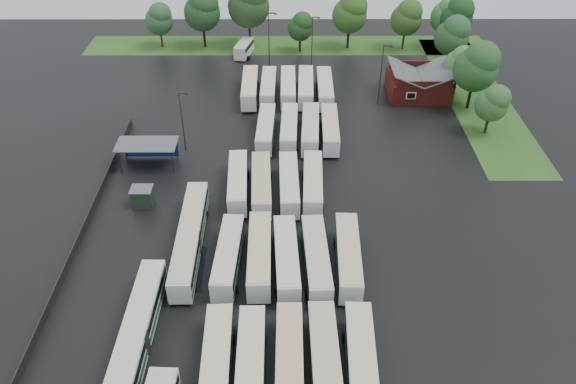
{
  "coord_description": "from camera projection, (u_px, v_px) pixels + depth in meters",
  "views": [
    {
      "loc": [
        1.86,
        -43.3,
        43.71
      ],
      "look_at": [
        2.0,
        12.0,
        2.5
      ],
      "focal_mm": 35.0,
      "sensor_mm": 36.0,
      "label": 1
    }
  ],
  "objects": [
    {
      "name": "ground",
      "position": [
        270.0,
        276.0,
        60.84
      ],
      "size": [
        160.0,
        160.0,
        0.0
      ],
      "primitive_type": "plane",
      "color": "black",
      "rests_on": "ground"
    },
    {
      "name": "brick_building",
      "position": [
        419.0,
        85.0,
        94.06
      ],
      "size": [
        10.07,
        8.6,
        5.39
      ],
      "color": "maroon",
      "rests_on": "ground"
    },
    {
      "name": "wash_shed",
      "position": [
        148.0,
        146.0,
        76.68
      ],
      "size": [
        8.2,
        4.2,
        3.58
      ],
      "color": "#2D2D30",
      "rests_on": "ground"
    },
    {
      "name": "utility_hut",
      "position": [
        143.0,
        197.0,
        70.12
      ],
      "size": [
        2.7,
        2.2,
        2.62
      ],
      "color": "black",
      "rests_on": "ground"
    },
    {
      "name": "grass_strip_north",
      "position": [
        287.0,
        45.0,
        112.8
      ],
      "size": [
        80.0,
        10.0,
        0.01
      ],
      "primitive_type": "cube",
      "color": "#2A591B",
      "rests_on": "ground"
    },
    {
      "name": "grass_strip_east",
      "position": [
        476.0,
        95.0,
        95.22
      ],
      "size": [
        10.0,
        50.0,
        0.01
      ],
      "primitive_type": "cube",
      "color": "#2A591B",
      "rests_on": "ground"
    },
    {
      "name": "west_fence",
      "position": [
        85.0,
        225.0,
        66.85
      ],
      "size": [
        0.1,
        50.0,
        1.2
      ],
      "primitive_type": "cube",
      "color": "#2D2D30",
      "rests_on": "ground"
    },
    {
      "name": "bus_r1c0",
      "position": [
        217.0,
        364.0,
        49.67
      ],
      "size": [
        2.85,
        11.8,
        3.26
      ],
      "rotation": [
        0.0,
        0.0,
        0.03
      ],
      "color": "silver",
      "rests_on": "ground"
    },
    {
      "name": "bus_r1c1",
      "position": [
        251.0,
        365.0,
        49.58
      ],
      "size": [
        2.63,
        11.64,
        3.23
      ],
      "rotation": [
        0.0,
        0.0,
        0.01
      ],
      "color": "silver",
      "rests_on": "ground"
    },
    {
      "name": "bus_r1c2",
      "position": [
        289.0,
        362.0,
        49.91
      ],
      "size": [
        2.52,
        11.58,
        3.22
      ],
      "rotation": [
        0.0,
        0.0,
        -0.0
      ],
      "color": "silver",
      "rests_on": "ground"
    },
    {
      "name": "bus_r1c3",
      "position": [
        325.0,
        362.0,
        49.81
      ],
      "size": [
        2.75,
        11.94,
        3.31
      ],
      "rotation": [
        0.0,
        0.0,
        0.02
      ],
      "color": "silver",
      "rests_on": "ground"
    },
    {
      "name": "bus_r1c4",
      "position": [
        361.0,
        362.0,
        49.82
      ],
      "size": [
        3.01,
        11.9,
        3.29
      ],
      "rotation": [
        0.0,
        0.0,
        -0.04
      ],
      "color": "silver",
      "rests_on": "ground"
    },
    {
      "name": "bus_r2c0",
      "position": [
        228.0,
        256.0,
        60.92
      ],
      "size": [
        2.9,
        11.4,
        3.15
      ],
      "rotation": [
        0.0,
        0.0,
        -0.05
      ],
      "color": "silver",
      "rests_on": "ground"
    },
    {
      "name": "bus_r2c1",
      "position": [
        260.0,
        255.0,
        60.98
      ],
      "size": [
        2.7,
        11.77,
        3.26
      ],
      "rotation": [
        0.0,
        0.0,
        0.02
      ],
      "color": "silver",
      "rests_on": "ground"
    },
    {
      "name": "bus_r2c2",
      "position": [
        287.0,
        258.0,
        60.54
      ],
      "size": [
        3.02,
        11.68,
        3.22
      ],
      "rotation": [
        0.0,
        0.0,
        0.05
      ],
      "color": "silver",
      "rests_on": "ground"
    },
    {
      "name": "bus_r2c3",
      "position": [
        316.0,
        259.0,
        60.46
      ],
      "size": [
        3.02,
        11.87,
        3.28
      ],
      "rotation": [
        0.0,
        0.0,
        0.05
      ],
      "color": "silver",
      "rests_on": "ground"
    },
    {
      "name": "bus_r2c4",
      "position": [
        348.0,
        256.0,
        60.79
      ],
      "size": [
        2.9,
        11.79,
        3.26
      ],
      "rotation": [
        0.0,
        0.0,
        -0.04
      ],
      "color": "silver",
      "rests_on": "ground"
    },
    {
      "name": "bus_r3c0",
      "position": [
        238.0,
        182.0,
        71.93
      ],
      "size": [
        2.99,
        11.48,
        3.17
      ],
      "rotation": [
        0.0,
        0.0,
        0.05
      ],
      "color": "silver",
      "rests_on": "ground"
    },
    {
      "name": "bus_r3c1",
      "position": [
        261.0,
        184.0,
        71.52
      ],
      "size": [
        2.94,
        11.57,
        3.19
      ],
      "rotation": [
        0.0,
        0.0,
        0.04
      ],
      "color": "silver",
      "rests_on": "ground"
    },
    {
      "name": "bus_r3c2",
      "position": [
        289.0,
        184.0,
        71.62
      ],
      "size": [
        2.68,
        11.42,
        3.16
      ],
      "rotation": [
        0.0,
        0.0,
        0.02
      ],
      "color": "silver",
      "rests_on": "ground"
    },
    {
      "name": "bus_r3c3",
      "position": [
        313.0,
        183.0,
        71.74
      ],
      "size": [
        2.85,
        11.54,
        3.19
      ],
      "rotation": [
        0.0,
        0.0,
        -0.04
      ],
      "color": "silver",
      "rests_on": "ground"
    },
    {
      "name": "bus_r4c1",
      "position": [
        266.0,
        129.0,
        82.77
      ],
      "size": [
        2.78,
        11.33,
        3.13
      ],
      "rotation": [
        0.0,
        0.0,
        -0.03
      ],
      "color": "silver",
      "rests_on": "ground"
    },
    {
      "name": "bus_r4c2",
      "position": [
        289.0,
        129.0,
        82.85
      ],
      "size": [
        2.76,
        11.37,
        3.14
      ],
      "rotation": [
        0.0,
        0.0,
        -0.03
      ],
      "color": "silver",
      "rests_on": "ground"
    },
    {
      "name": "bus_r4c3",
      "position": [
        310.0,
        129.0,
        82.67
      ],
      "size": [
        3.04,
        11.76,
        3.24
      ],
      "rotation": [
        0.0,
        0.0,
        -0.05
      ],
      "color": "silver",
      "rests_on": "ground"
    },
    {
      "name": "bus_r4c4",
      "position": [
        330.0,
        129.0,
        82.69
      ],
      "size": [
        2.69,
        11.42,
        3.16
      ],
      "rotation": [
        0.0,
        0.0,
        -0.02
      ],
      "color": "silver",
      "rests_on": "ground"
    },
    {
      "name": "bus_r5c0",
      "position": [
        250.0,
        88.0,
        93.52
      ],
      "size": [
        2.71,
        11.9,
        3.3
      ],
      "rotation": [
        0.0,
        0.0,
        0.02
      ],
      "color": "silver",
      "rests_on": "ground"
    },
    {
      "name": "bus_r5c1",
      "position": [
        268.0,
        88.0,
        93.7
      ],
      "size": [
        2.57,
        11.39,
        3.16
      ],
      "rotation": [
        0.0,
        0.0,
        -0.01
      ],
      "color": "silver",
      "rests_on": "ground"
    },
    {
      "name": "bus_r5c2",
      "position": [
        288.0,
        87.0,
        93.67
      ],
      "size": [
        2.48,
        11.6,
        3.23
      ],
      "rotation": [
        0.0,
        0.0,
        -0.0
      ],
      "color": "silver",
      "rests_on": "ground"
    },
    {
      "name": "bus_r5c3",
      "position": [
        306.0,
        87.0,
        93.64
      ],
      "size": [
        2.86,
        11.81,
        3.27
      ],
      "rotation": [
        0.0,
        0.0,
        -0.03
      ],
      "color": "silver",
      "rests_on": "ground"
    },
    {
      "name": "bus_r5c4",
      "position": [
        325.0,
        89.0,
        93.29
      ],
      "size": [
        2.65,
        11.74,
        3.26
      ],
      "rotation": [
        0.0,
        0.0,
        -0.01
      ],
      "color": "silver",
      "rests_on": "ground"
    },
    {
      "name": "artic_bus_west_b",
      "position": [
        190.0,
        237.0,
        63.26
      ],
      "size": [
        2.73,
        17.66,
        3.27
      ],
      "rotation": [
        0.0,
        0.0,
        0.01
      ],
      "color": "silver",
      "rests_on": "ground"
    },
    {
      "name": "artic_bus_west_c",
      "position": [
        136.0,
        335.0,
        52.24
      ],
      "size": [
        2.69,
        17.47,
        3.24
      ],
      "rotation": [
        0.0,
        0.0,
        -0.01
      ],
      "color": "silver",
      "rests_on": "ground"
    },
    {
      "name": "minibus",
      "position": [
        244.0,
        48.0,
        107.74
      ],
      "size": [
        3.61,
        6.49,
        2.68
      ],
      "rotation": [
        0.0,
        0.0,
        -0.23
      ],
      "color": "silver",
      "rests_on": "ground"
    },
    {
      "name": "tree_north_0",
      "position": [
        159.0,
        19.0,
        108.73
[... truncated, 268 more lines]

